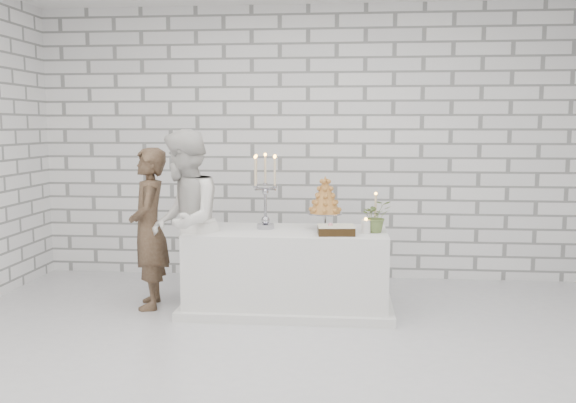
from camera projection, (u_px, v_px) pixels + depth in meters
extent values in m
cube|color=silver|center=(286.00, 357.00, 4.56)|extent=(6.00, 5.00, 0.01)
cube|color=white|center=(308.00, 143.00, 6.84)|extent=(6.00, 0.01, 3.00)
cube|color=white|center=(209.00, 190.00, 1.90)|extent=(6.00, 0.01, 3.00)
cube|color=white|center=(287.00, 270.00, 5.68)|extent=(1.80, 0.80, 0.75)
imported|color=#483221|center=(149.00, 228.00, 5.75)|extent=(0.48, 0.62, 1.50)
imported|color=white|center=(184.00, 223.00, 5.54)|extent=(0.74, 0.89, 1.66)
cube|color=black|center=(336.00, 230.00, 5.40)|extent=(0.34, 0.25, 0.08)
cylinder|color=white|center=(366.00, 227.00, 5.45)|extent=(0.10, 0.10, 0.12)
cylinder|color=beige|center=(376.00, 212.00, 5.67)|extent=(0.06, 0.06, 0.32)
imported|color=#3D602E|center=(376.00, 216.00, 5.51)|extent=(0.31, 0.28, 0.29)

